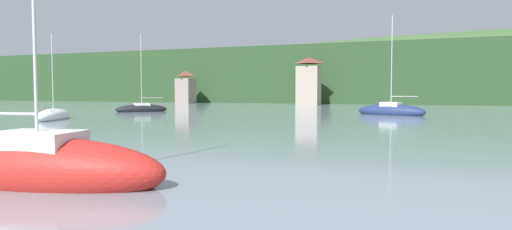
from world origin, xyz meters
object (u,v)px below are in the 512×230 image
(sailboat_far_5, at_px, (391,111))
(sailboat_far_3, at_px, (53,116))
(sailboat_near_8, at_px, (38,167))
(sailboat_far_9, at_px, (142,109))
(shore_building_west, at_px, (186,88))
(shore_building_westcentral, at_px, (309,82))

(sailboat_far_5, bearing_deg, sailboat_far_3, 53.91)
(sailboat_far_5, distance_m, sailboat_near_8, 44.00)
(sailboat_far_3, relative_size, sailboat_far_9, 0.81)
(shore_building_west, xyz_separation_m, sailboat_far_9, (15.62, -38.47, -3.22))
(shore_building_west, relative_size, sailboat_far_3, 0.85)
(shore_building_west, height_order, sailboat_far_9, sailboat_far_9)
(shore_building_west, height_order, shore_building_westcentral, shore_building_westcentral)
(shore_building_westcentral, distance_m, sailboat_far_5, 39.90)
(shore_building_west, bearing_deg, sailboat_far_3, -72.28)
(sailboat_near_8, height_order, sailboat_far_9, sailboat_far_9)
(shore_building_westcentral, relative_size, sailboat_far_9, 0.90)
(sailboat_far_5, bearing_deg, sailboat_near_8, 100.10)
(sailboat_near_8, distance_m, sailboat_far_9, 47.11)
(sailboat_near_8, bearing_deg, sailboat_far_9, 112.36)
(sailboat_far_3, xyz_separation_m, sailboat_near_8, (22.87, -22.78, 0.16))
(shore_building_westcentral, bearing_deg, shore_building_west, -179.93)
(shore_building_west, bearing_deg, sailboat_far_9, -67.90)
(shore_building_west, xyz_separation_m, shore_building_westcentral, (28.81, 0.04, 1.14))
(shore_building_westcentral, bearing_deg, sailboat_far_5, -61.81)
(sailboat_far_3, bearing_deg, sailboat_far_5, -79.54)
(sailboat_near_8, bearing_deg, sailboat_far_5, 71.26)
(sailboat_near_8, relative_size, sailboat_far_9, 0.99)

